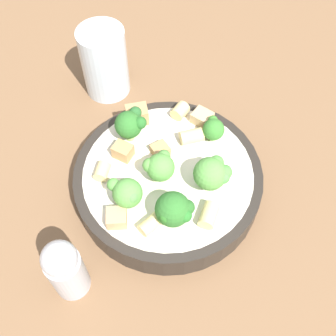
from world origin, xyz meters
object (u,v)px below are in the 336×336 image
Objects in this scene: broccoli_floret_2 at (131,123)px; rigatoni_3 at (150,224)px; drinking_glass at (105,66)px; broccoli_floret_3 at (212,173)px; chicken_chunk_1 at (202,118)px; broccoli_floret_1 at (174,210)px; rigatoni_0 at (180,111)px; broccoli_floret_4 at (159,166)px; chicken_chunk_2 at (123,151)px; broccoli_floret_0 at (212,128)px; chicken_chunk_3 at (160,150)px; pasta_bowl at (168,180)px; rigatoni_4 at (192,136)px; chicken_chunk_0 at (117,218)px; pepper_shaker at (65,269)px; chicken_chunk_4 at (137,115)px; rigatoni_1 at (102,171)px; rigatoni_2 at (209,215)px.

broccoli_floret_2 reaches higher than rigatoni_3.
drinking_glass is at bearing 67.33° from broccoli_floret_2.
broccoli_floret_3 is at bearing -97.23° from drinking_glass.
broccoli_floret_3 is at bearing -129.46° from chicken_chunk_1.
broccoli_floret_1 reaches higher than rigatoni_3.
broccoli_floret_1 is 2.22× the size of rigatoni_0.
broccoli_floret_3 is 1.89× the size of rigatoni_3.
broccoli_floret_4 is 1.78× the size of chicken_chunk_2.
broccoli_floret_3 is 0.24m from drinking_glass.
broccoli_floret_0 is 1.61× the size of chicken_chunk_3.
chicken_chunk_2 is (0.01, 0.11, -0.02)m from broccoli_floret_1.
pasta_bowl is 11.64× the size of chicken_chunk_3.
rigatoni_4 is (0.05, 0.02, 0.02)m from pasta_bowl.
broccoli_floret_2 is 0.08m from rigatoni_4.
chicken_chunk_0 is 0.91× the size of chicken_chunk_1.
chicken_chunk_2 is 0.05m from chicken_chunk_3.
broccoli_floret_1 is at bearing -42.08° from chicken_chunk_0.
rigatoni_0 is 1.05× the size of chicken_chunk_3.
broccoli_floret_4 reaches higher than chicken_chunk_2.
rigatoni_3 is at bearing -112.55° from chicken_chunk_2.
chicken_chunk_3 is at bearing 41.87° from rigatoni_3.
broccoli_floret_1 is 0.15m from chicken_chunk_1.
broccoli_floret_3 is at bearing -54.53° from broccoli_floret_4.
chicken_chunk_1 reaches higher than pasta_bowl.
chicken_chunk_3 is at bearing 15.23° from pepper_shaker.
broccoli_floret_3 reaches higher than broccoli_floret_0.
chicken_chunk_1 is at bearing 22.08° from rigatoni_4.
rigatoni_3 is at bearing -125.03° from chicken_chunk_4.
chicken_chunk_0 is 0.98× the size of chicken_chunk_2.
broccoli_floret_3 reaches higher than rigatoni_1.
rigatoni_2 is (-0.03, -0.03, -0.02)m from broccoli_floret_3.
broccoli_floret_1 is 0.96× the size of broccoli_floret_3.
broccoli_floret_1 is 2.20× the size of rigatoni_1.
drinking_glass reaches higher than chicken_chunk_2.
broccoli_floret_0 is 1.53× the size of rigatoni_0.
broccoli_floret_1 reaches higher than chicken_chunk_3.
broccoli_floret_1 is at bearing -78.33° from rigatoni_1.
chicken_chunk_2 is (-0.08, 0.04, 0.00)m from rigatoni_4.
rigatoni_4 is at bearing -16.45° from chicken_chunk_3.
pepper_shaker is at bearing -172.58° from chicken_chunk_0.
drinking_glass is (0.06, 0.19, -0.02)m from broccoli_floret_4.
drinking_glass is at bearing 101.43° from chicken_chunk_1.
broccoli_floret_2 is 0.04m from chicken_chunk_2.
rigatoni_1 is at bearing 139.94° from pasta_bowl.
pepper_shaker is at bearing -164.77° from chicken_chunk_3.
rigatoni_2 is at bearing -101.50° from chicken_chunk_3.
broccoli_floret_1 reaches higher than broccoli_floret_0.
rigatoni_3 is 0.16m from chicken_chunk_1.
rigatoni_1 is at bearing 66.66° from chicken_chunk_0.
chicken_chunk_0 is at bearing -173.68° from pasta_bowl.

